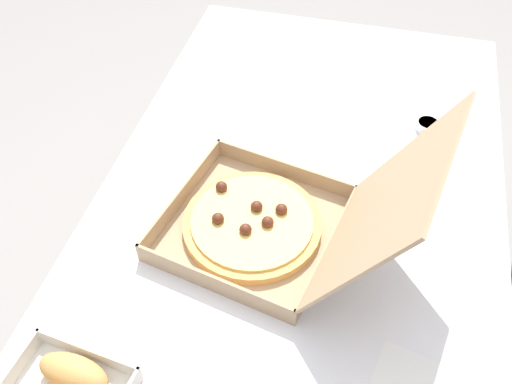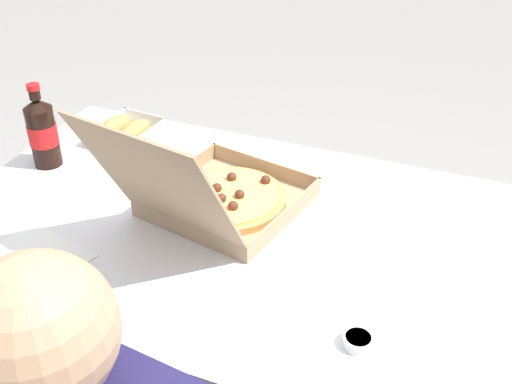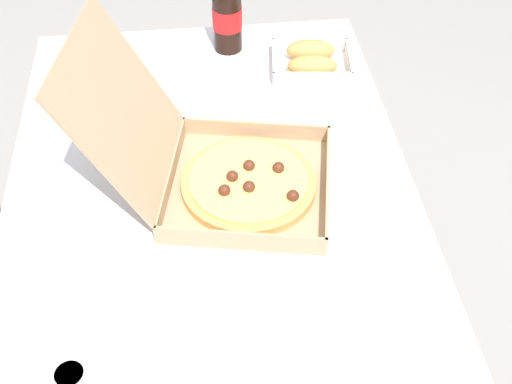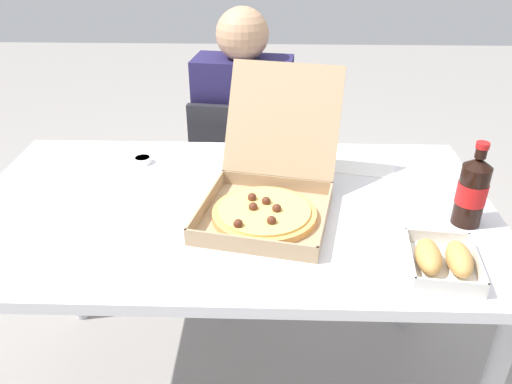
% 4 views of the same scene
% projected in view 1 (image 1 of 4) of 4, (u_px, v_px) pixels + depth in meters
% --- Properties ---
extents(ground_plane, '(10.00, 10.00, 0.00)m').
position_uv_depth(ground_plane, '(285.00, 364.00, 1.70)').
color(ground_plane, gray).
extents(dining_table, '(1.43, 0.83, 0.74)m').
position_uv_depth(dining_table, '(297.00, 226.00, 1.20)').
color(dining_table, white).
rests_on(dining_table, ground_plane).
extents(pizza_box_open, '(0.41, 0.53, 0.33)m').
position_uv_depth(pizza_box_open, '(273.00, 221.00, 1.05)').
color(pizza_box_open, tan).
rests_on(pizza_box_open, dining_table).
extents(dipping_sauce_cup, '(0.06, 0.06, 0.02)m').
position_uv_depth(dipping_sauce_cup, '(428.00, 125.00, 1.29)').
color(dipping_sauce_cup, white).
rests_on(dipping_sauce_cup, dining_table).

